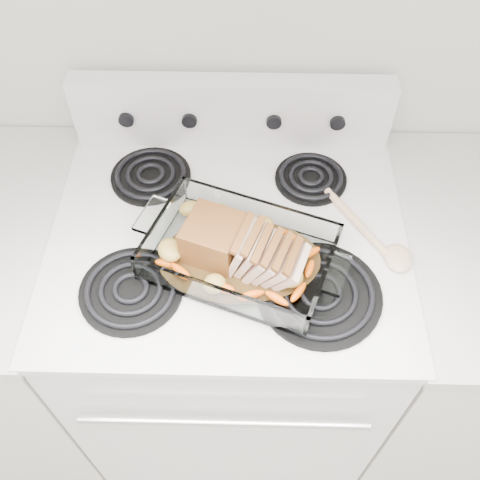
{
  "coord_description": "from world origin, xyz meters",
  "views": [
    {
      "loc": [
        0.04,
        0.93,
        1.86
      ],
      "look_at": [
        0.03,
        1.59,
        0.99
      ],
      "focal_mm": 40.0,
      "sensor_mm": 36.0,
      "label": 1
    }
  ],
  "objects_px": {
    "counter_left": "(3,327)",
    "baking_dish": "(240,256)",
    "counter_right": "(462,336)",
    "electric_range": "(231,329)",
    "pork_roast": "(232,247)"
  },
  "relations": [
    {
      "from": "counter_left",
      "to": "baking_dish",
      "type": "distance_m",
      "value": 0.86
    },
    {
      "from": "electric_range",
      "to": "counter_left",
      "type": "height_order",
      "value": "electric_range"
    },
    {
      "from": "counter_right",
      "to": "pork_roast",
      "type": "distance_m",
      "value": 0.84
    },
    {
      "from": "baking_dish",
      "to": "counter_right",
      "type": "bearing_deg",
      "value": 28.14
    },
    {
      "from": "electric_range",
      "to": "counter_right",
      "type": "distance_m",
      "value": 0.67
    },
    {
      "from": "counter_right",
      "to": "pork_roast",
      "type": "bearing_deg",
      "value": -172.4
    },
    {
      "from": "counter_right",
      "to": "baking_dish",
      "type": "height_order",
      "value": "baking_dish"
    },
    {
      "from": "electric_range",
      "to": "counter_right",
      "type": "height_order",
      "value": "electric_range"
    },
    {
      "from": "counter_left",
      "to": "counter_right",
      "type": "relative_size",
      "value": 1.0
    },
    {
      "from": "electric_range",
      "to": "pork_roast",
      "type": "height_order",
      "value": "electric_range"
    },
    {
      "from": "electric_range",
      "to": "pork_roast",
      "type": "distance_m",
      "value": 0.52
    },
    {
      "from": "electric_range",
      "to": "baking_dish",
      "type": "distance_m",
      "value": 0.49
    },
    {
      "from": "counter_left",
      "to": "pork_roast",
      "type": "height_order",
      "value": "pork_roast"
    },
    {
      "from": "electric_range",
      "to": "pork_roast",
      "type": "xyz_separation_m",
      "value": [
        0.01,
        -0.09,
        0.51
      ]
    },
    {
      "from": "counter_right",
      "to": "pork_roast",
      "type": "height_order",
      "value": "pork_roast"
    }
  ]
}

